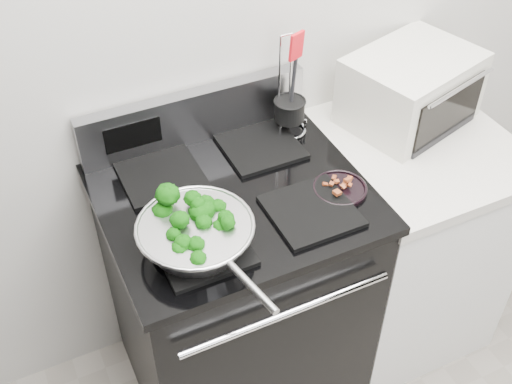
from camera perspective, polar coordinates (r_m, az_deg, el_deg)
back_wall at (r=2.06m, az=1.68°, el=16.43°), size 4.00×0.02×2.70m
gas_range at (r=2.26m, az=-1.76°, el=-8.88°), size 0.79×0.69×1.13m
counter at (r=2.53m, az=12.63°, el=-3.93°), size 0.62×0.68×0.92m
skillet at (r=1.73m, az=-5.35°, el=-3.68°), size 0.32×0.51×0.07m
broccoli_pile at (r=1.72m, az=-5.43°, el=-3.20°), size 0.25×0.25×0.09m
bacon_plate at (r=1.93m, az=7.48°, el=0.52°), size 0.16×0.16×0.04m
utensil_holder at (r=2.13m, az=2.98°, el=6.86°), size 0.12×0.12×0.37m
toaster_oven at (r=2.27m, az=13.60°, el=8.92°), size 0.50×0.43×0.24m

